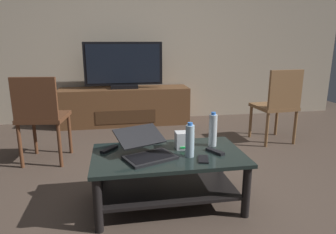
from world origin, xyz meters
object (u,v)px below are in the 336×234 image
Objects in this scene: router_box at (184,140)px; dining_chair at (278,103)px; laptop at (146,148)px; media_cabinet at (125,106)px; soundbar_remote at (109,149)px; water_bottle_far at (213,130)px; side_chair at (41,114)px; water_bottle_near at (189,141)px; tv_remote at (215,151)px; cell_phone at (203,159)px; coffee_table at (168,169)px; television at (124,66)px.

dining_chair is at bearing 37.84° from router_box.
router_box is (0.31, 0.11, 0.01)m from laptop.
media_cabinet reaches higher than soundbar_remote.
side_chair is at bearing 149.03° from water_bottle_far.
laptop is 1.92× the size of water_bottle_near.
cell_phone is at bearing -164.23° from tv_remote.
router_box is at bearing 118.95° from tv_remote.
media_cabinet is 11.82× the size of soundbar_remote.
laptop is (0.94, -1.02, -0.05)m from side_chair.
coffee_table is at bearing -146.44° from router_box.
coffee_table is 8.17× the size of router_box.
tv_remote is 0.80m from soundbar_remote.
cell_phone is at bearing -36.32° from coffee_table.
tv_remote is (0.21, 0.04, -0.11)m from water_bottle_near.
tv_remote is (0.59, -2.42, 0.15)m from media_cabinet.
media_cabinet reaches higher than cell_phone.
coffee_table is at bearing -84.25° from media_cabinet.
water_bottle_near is 1.59× the size of soundbar_remote.
laptop is at bearing 8.60° from soundbar_remote.
water_bottle_near is at bearing -11.95° from laptop.
cell_phone reaches higher than coffee_table.
media_cabinet is 1.64m from side_chair.
side_chair is at bearing 143.82° from router_box.
laptop reaches higher than router_box.
television is 1.25× the size of side_chair.
coffee_table is 4.08× the size of water_bottle_far.
water_bottle_far is 1.71× the size of soundbar_remote.
media_cabinet and router_box have the same top height.
soundbar_remote is (-0.43, 0.14, 0.14)m from coffee_table.
tv_remote is (-0.03, -0.16, -0.12)m from water_bottle_far.
water_bottle_far is (-1.17, -1.07, 0.04)m from dining_chair.
water_bottle_far is 1.96× the size of cell_phone.
coffee_table is at bearing -84.20° from television.
media_cabinet is at bearing 123.91° from soundbar_remote.
tv_remote is 1.00× the size of soundbar_remote.
tv_remote is (0.21, -0.14, -0.06)m from router_box.
coffee_table is 4.41× the size of water_bottle_near.
tv_remote is at bearing 57.72° from cell_phone.
media_cabinet is 6.90× the size of water_bottle_far.
side_chair is 3.54× the size of water_bottle_near.
side_chair is at bearing 153.01° from cell_phone.
router_box is (1.25, -0.91, -0.04)m from side_chair.
television reaches higher than dining_chair.
coffee_table is 1.00× the size of television.
water_bottle_near is (0.14, -0.08, 0.25)m from coffee_table.
dining_chair is 2.24m from soundbar_remote.
television is 2.40m from laptop.
side_chair reaches higher than media_cabinet.
media_cabinet is at bearing 76.01° from tv_remote.
dining_chair is 1.72m from tv_remote.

